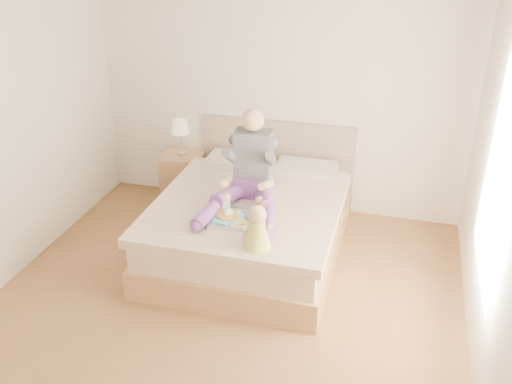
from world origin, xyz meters
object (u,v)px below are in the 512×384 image
(bed, at_px, (253,220))
(adult, at_px, (249,175))
(nightstand, at_px, (184,177))
(tray, at_px, (239,216))
(baby, at_px, (257,230))

(bed, xyz_separation_m, adult, (-0.00, -0.13, 0.54))
(nightstand, height_order, adult, adult)
(bed, height_order, nightstand, bed)
(tray, relative_size, baby, 1.50)
(adult, relative_size, tray, 1.87)
(adult, relative_size, baby, 2.80)
(adult, bearing_deg, bed, 85.95)
(nightstand, distance_m, adult, 1.51)
(bed, bearing_deg, adult, -90.62)
(bed, height_order, adult, adult)
(bed, distance_m, adult, 0.56)
(adult, bearing_deg, tray, -90.45)
(bed, bearing_deg, nightstand, 142.96)
(bed, bearing_deg, tray, -87.90)
(adult, distance_m, tray, 0.46)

